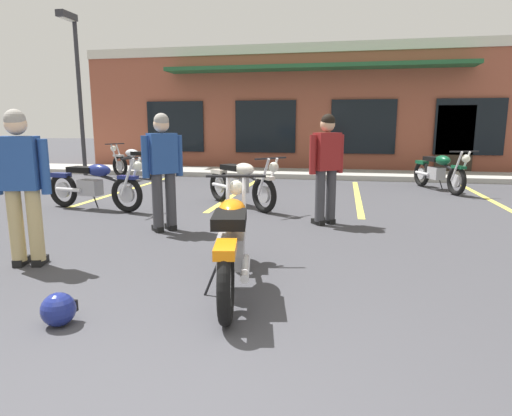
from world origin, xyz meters
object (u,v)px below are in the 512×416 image
at_px(motorcycle_black_cruiser, 135,162).
at_px(helmet_on_pavement, 59,309).
at_px(motorcycle_foreground_classic, 232,241).
at_px(person_near_building, 326,163).
at_px(person_by_back_row, 163,165).
at_px(person_in_black_shirt, 21,179).
at_px(motorcycle_silver_naked, 241,182).
at_px(motorcycle_red_sportbike, 94,184).
at_px(motorcycle_blue_standard, 439,171).
at_px(parking_lot_lamp_post, 76,72).

height_order(motorcycle_black_cruiser, helmet_on_pavement, motorcycle_black_cruiser).
bearing_deg(motorcycle_foreground_classic, person_near_building, 75.71).
bearing_deg(person_by_back_row, person_in_black_shirt, -114.94).
bearing_deg(motorcycle_silver_naked, motorcycle_red_sportbike, -162.81).
bearing_deg(motorcycle_red_sportbike, motorcycle_blue_standard, 29.19).
distance_m(motorcycle_black_cruiser, parking_lot_lamp_post, 3.18).
bearing_deg(motorcycle_red_sportbike, motorcycle_silver_naked, 17.19).
xyz_separation_m(person_in_black_shirt, person_near_building, (3.08, 2.67, 0.00)).
relative_size(motorcycle_silver_naked, motorcycle_blue_standard, 0.85).
height_order(motorcycle_blue_standard, person_near_building, person_near_building).
bearing_deg(parking_lot_lamp_post, motorcycle_silver_naked, -34.89).
xyz_separation_m(motorcycle_silver_naked, person_by_back_row, (-0.64, -2.07, 0.49)).
xyz_separation_m(motorcycle_red_sportbike, person_by_back_row, (1.88, -1.29, 0.49)).
bearing_deg(motorcycle_black_cruiser, motorcycle_foreground_classic, -58.24).
height_order(motorcycle_blue_standard, helmet_on_pavement, motorcycle_blue_standard).
bearing_deg(motorcycle_silver_naked, helmet_on_pavement, -92.72).
height_order(motorcycle_black_cruiser, person_near_building, person_near_building).
xyz_separation_m(motorcycle_blue_standard, person_in_black_shirt, (-5.51, -6.73, 0.49)).
bearing_deg(person_near_building, motorcycle_black_cruiser, 138.50).
xyz_separation_m(motorcycle_black_cruiser, motorcycle_blue_standard, (8.02, -0.88, 0.00)).
bearing_deg(person_near_building, person_in_black_shirt, -139.06).
height_order(person_in_black_shirt, parking_lot_lamp_post, parking_lot_lamp_post).
height_order(motorcycle_black_cruiser, motorcycle_silver_naked, same).
distance_m(motorcycle_silver_naked, helmet_on_pavement, 5.10).
bearing_deg(person_by_back_row, parking_lot_lamp_post, 130.29).
bearing_deg(motorcycle_black_cruiser, motorcycle_blue_standard, -6.30).
bearing_deg(motorcycle_black_cruiser, parking_lot_lamp_post, 170.36).
distance_m(motorcycle_red_sportbike, person_by_back_row, 2.33).
height_order(motorcycle_foreground_classic, person_by_back_row, person_by_back_row).
distance_m(motorcycle_black_cruiser, person_near_building, 7.48).
height_order(person_near_building, parking_lot_lamp_post, parking_lot_lamp_post).
bearing_deg(motorcycle_red_sportbike, motorcycle_black_cruiser, 107.88).
bearing_deg(motorcycle_foreground_classic, parking_lot_lamp_post, 129.50).
relative_size(motorcycle_black_cruiser, person_by_back_row, 1.18).
xyz_separation_m(person_by_back_row, parking_lot_lamp_post, (-5.21, 6.15, 2.06)).
height_order(person_by_back_row, helmet_on_pavement, person_by_back_row).
distance_m(motorcycle_foreground_classic, person_near_building, 3.03).
distance_m(motorcycle_silver_naked, person_by_back_row, 2.22).
height_order(motorcycle_red_sportbike, motorcycle_blue_standard, same).
height_order(motorcycle_black_cruiser, parking_lot_lamp_post, parking_lot_lamp_post).
bearing_deg(parking_lot_lamp_post, helmet_on_pavement, -58.52).
height_order(motorcycle_blue_standard, person_by_back_row, person_by_back_row).
height_order(motorcycle_foreground_classic, motorcycle_blue_standard, same).
distance_m(motorcycle_foreground_classic, motorcycle_black_cruiser, 9.22).
height_order(motorcycle_foreground_classic, motorcycle_silver_naked, same).
xyz_separation_m(motorcycle_red_sportbike, motorcycle_silver_naked, (2.52, 0.78, 0.00)).
distance_m(person_in_black_shirt, parking_lot_lamp_post, 9.30).
bearing_deg(person_near_building, motorcycle_silver_naked, 143.68).
relative_size(motorcycle_blue_standard, person_by_back_row, 1.21).
bearing_deg(helmet_on_pavement, motorcycle_foreground_classic, 42.34).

